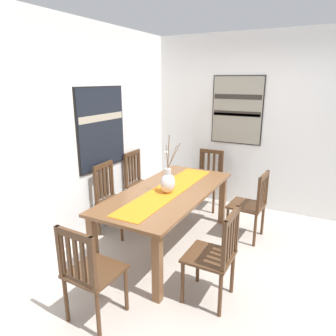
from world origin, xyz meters
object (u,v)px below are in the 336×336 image
(chair_5, at_px, (113,197))
(painting_on_back_wall, at_px, (101,128))
(dining_table, at_px, (168,198))
(chair_1, at_px, (251,204))
(chair_3, at_px, (140,181))
(chair_2, at_px, (208,178))
(chair_0, at_px, (90,271))
(chair_4, at_px, (216,254))
(centerpiece_vase, at_px, (168,182))
(painting_on_side_wall, at_px, (237,110))

(chair_5, relative_size, painting_on_back_wall, 0.89)
(dining_table, bearing_deg, painting_on_back_wall, 84.31)
(chair_1, xyz_separation_m, chair_3, (0.03, 1.72, 0.02))
(chair_2, bearing_deg, chair_3, 130.16)
(chair_2, xyz_separation_m, chair_3, (-0.72, 0.85, 0.02))
(chair_0, distance_m, painting_on_back_wall, 2.06)
(chair_0, height_order, chair_1, chair_0)
(chair_4, relative_size, chair_5, 0.96)
(centerpiece_vase, xyz_separation_m, chair_3, (0.78, 0.91, -0.37))
(chair_1, bearing_deg, dining_table, 128.49)
(chair_5, bearing_deg, painting_on_side_wall, -32.89)
(chair_2, relative_size, chair_4, 1.01)
(painting_on_back_wall, bearing_deg, painting_on_side_wall, -39.72)
(painting_on_back_wall, bearing_deg, centerpiece_vase, -99.57)
(dining_table, distance_m, centerpiece_vase, 0.24)
(chair_0, relative_size, painting_on_side_wall, 0.86)
(painting_on_side_wall, bearing_deg, chair_4, -167.19)
(chair_0, bearing_deg, painting_on_back_wall, 35.19)
(chair_3, relative_size, painting_on_back_wall, 0.90)
(chair_2, height_order, chair_3, chair_3)
(chair_4, xyz_separation_m, chair_5, (0.66, 1.68, 0.01))
(chair_4, height_order, painting_on_side_wall, painting_on_side_wall)
(centerpiece_vase, distance_m, chair_1, 1.17)
(chair_1, bearing_deg, painting_on_side_wall, 27.44)
(dining_table, relative_size, chair_3, 2.11)
(painting_on_back_wall, bearing_deg, dining_table, -95.69)
(chair_3, distance_m, painting_on_back_wall, 1.09)
(centerpiece_vase, height_order, chair_4, centerpiece_vase)
(chair_0, xyz_separation_m, chair_5, (1.39, 0.84, 0.01))
(centerpiece_vase, relative_size, chair_2, 0.75)
(dining_table, relative_size, chair_5, 2.13)
(centerpiece_vase, distance_m, chair_0, 1.38)
(painting_on_back_wall, xyz_separation_m, painting_on_side_wall, (1.63, -1.35, 0.16))
(chair_2, height_order, chair_5, chair_5)
(dining_table, height_order, chair_0, chair_0)
(chair_1, relative_size, chair_5, 0.94)
(dining_table, xyz_separation_m, chair_0, (-1.41, -0.00, -0.16))
(painting_on_back_wall, height_order, painting_on_side_wall, painting_on_side_wall)
(dining_table, xyz_separation_m, centerpiece_vase, (-0.08, -0.03, 0.23))
(dining_table, distance_m, chair_1, 1.09)
(dining_table, bearing_deg, painting_on_side_wall, -9.58)
(chair_0, bearing_deg, painting_on_side_wall, -5.24)
(chair_5, bearing_deg, centerpiece_vase, -94.26)
(chair_1, distance_m, chair_2, 1.15)
(chair_0, bearing_deg, dining_table, 0.19)
(chair_2, relative_size, painting_on_side_wall, 0.88)
(dining_table, distance_m, chair_3, 1.13)
(painting_on_side_wall, bearing_deg, centerpiece_vase, 171.85)
(chair_1, distance_m, chair_5, 1.82)
(chair_3, bearing_deg, painting_on_side_wall, -48.50)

